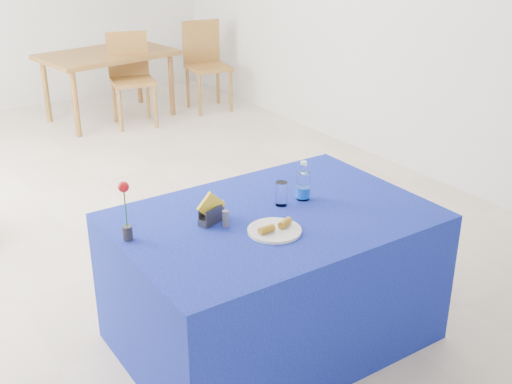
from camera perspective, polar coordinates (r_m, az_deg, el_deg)
floor at (r=5.18m, az=-10.76°, el=-1.74°), size 7.00×7.00×0.00m
plate at (r=3.12m, az=1.65°, el=-3.45°), size 0.26×0.26×0.01m
drinking_glass at (r=3.38m, az=2.28°, el=-0.15°), size 0.06×0.06×0.13m
salt_shaker at (r=3.27m, az=-3.11°, el=-1.45°), size 0.03×0.03×0.08m
pepper_shaker at (r=3.16m, az=-2.72°, el=-2.37°), size 0.03×0.03×0.08m
blue_table at (r=3.48m, az=1.50°, el=-7.67°), size 1.60×1.10×0.76m
water_bottle at (r=3.46m, az=4.20°, el=0.48°), size 0.08×0.08×0.21m
napkin_holder at (r=3.20m, az=-3.99°, el=-1.93°), size 0.16×0.10×0.17m
rose_vase at (r=3.05m, az=-11.50°, el=-1.73°), size 0.05×0.05×0.30m
oak_table at (r=7.45m, az=-13.09°, el=11.41°), size 1.51×1.08×0.76m
chair_bg_left at (r=7.26m, az=-11.08°, el=10.42°), size 0.53×0.53×1.00m
chair_bg_right at (r=7.74m, az=-4.53°, el=11.72°), size 0.51×0.51×1.02m
banana_pieces at (r=3.11m, az=1.79°, el=-3.05°), size 0.20×0.06×0.04m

